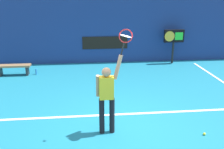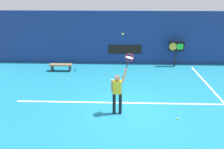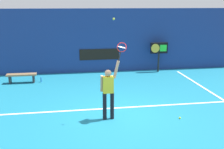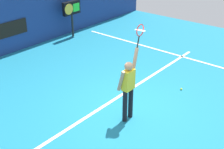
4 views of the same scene
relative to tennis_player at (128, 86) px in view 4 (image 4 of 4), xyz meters
The scene contains 8 objects.
ground_plane 1.15m from the tennis_player, 37.25° to the left, with size 18.00×18.00×0.00m, color teal.
sponsor_banner_center 6.47m from the tennis_player, 86.17° to the left, with size 2.20×0.03×0.60m, color black.
court_baseline 1.41m from the tennis_player, 64.06° to the left, with size 10.00×0.10×0.01m, color white.
court_sideline 5.42m from the tennis_player, 25.93° to the left, with size 0.10×7.00×0.01m, color white.
tennis_player is the anchor object (origin of this frame).
tennis_racket 1.43m from the tennis_player, ahead, with size 0.38×0.27×0.63m.
scoreboard_clock 7.07m from the tennis_player, 58.37° to the left, with size 0.96×0.20×1.65m.
spare_ball 2.59m from the tennis_player, ahead, with size 0.07×0.07×0.07m, color #CCE033.
Camera 4 is at (-5.94, -4.37, 4.78)m, focal length 48.37 mm.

